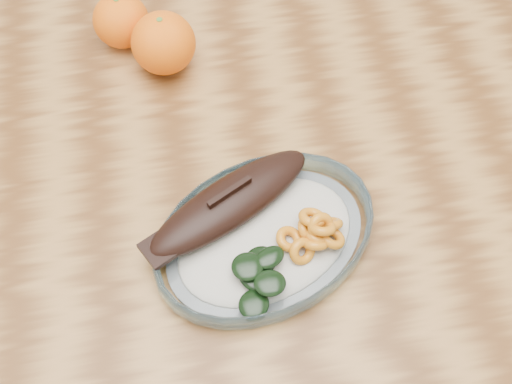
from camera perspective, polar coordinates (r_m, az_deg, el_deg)
ground at (r=1.51m, az=-3.90°, el=-13.73°), size 3.00×3.00×0.00m
dining_table at (r=0.92m, az=-6.26°, el=-0.94°), size 1.20×0.80×0.75m
plated_meal at (r=0.75m, az=0.69°, el=-3.77°), size 0.64×0.64×0.08m
orange_left at (r=0.91m, az=-8.23°, el=12.97°), size 0.09×0.09×0.09m
orange_right at (r=0.96m, az=-11.91°, el=14.68°), size 0.08×0.08×0.08m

